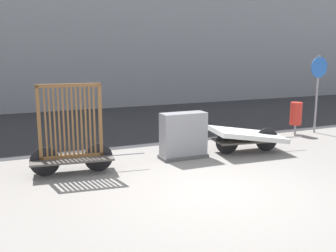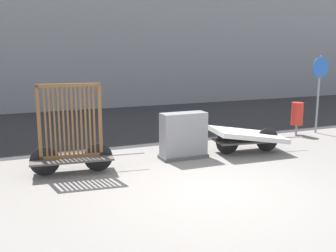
{
  "view_description": "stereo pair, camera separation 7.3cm",
  "coord_description": "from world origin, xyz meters",
  "px_view_note": "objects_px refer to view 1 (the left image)",
  "views": [
    {
      "loc": [
        -3.43,
        -5.87,
        2.51
      ],
      "look_at": [
        0.0,
        2.05,
        0.84
      ],
      "focal_mm": 42.0,
      "sensor_mm": 36.0,
      "label": 1
    },
    {
      "loc": [
        -3.36,
        -5.9,
        2.51
      ],
      "look_at": [
        0.0,
        2.05,
        0.84
      ],
      "focal_mm": 42.0,
      "sensor_mm": 36.0,
      "label": 2
    }
  ],
  "objects_px": {
    "bike_cart_with_bedframe": "(72,142)",
    "utility_cabinet": "(183,137)",
    "sign_post": "(318,82)",
    "trash_bin": "(296,114)",
    "bike_cart_with_mattress": "(248,136)"
  },
  "relations": [
    {
      "from": "bike_cart_with_mattress",
      "to": "trash_bin",
      "type": "distance_m",
      "value": 2.82
    },
    {
      "from": "bike_cart_with_bedframe",
      "to": "sign_post",
      "type": "relative_size",
      "value": 1.01
    },
    {
      "from": "bike_cart_with_bedframe",
      "to": "bike_cart_with_mattress",
      "type": "distance_m",
      "value": 4.3
    },
    {
      "from": "bike_cart_with_bedframe",
      "to": "trash_bin",
      "type": "xyz_separation_m",
      "value": [
        6.84,
        1.2,
        -0.03
      ]
    },
    {
      "from": "utility_cabinet",
      "to": "sign_post",
      "type": "bearing_deg",
      "value": 11.54
    },
    {
      "from": "utility_cabinet",
      "to": "trash_bin",
      "type": "xyz_separation_m",
      "value": [
        4.23,
        1.03,
        0.13
      ]
    },
    {
      "from": "bike_cart_with_bedframe",
      "to": "utility_cabinet",
      "type": "height_order",
      "value": "bike_cart_with_bedframe"
    },
    {
      "from": "bike_cart_with_bedframe",
      "to": "utility_cabinet",
      "type": "xyz_separation_m",
      "value": [
        2.61,
        0.17,
        -0.16
      ]
    },
    {
      "from": "utility_cabinet",
      "to": "sign_post",
      "type": "relative_size",
      "value": 0.48
    },
    {
      "from": "bike_cart_with_bedframe",
      "to": "utility_cabinet",
      "type": "distance_m",
      "value": 2.62
    },
    {
      "from": "utility_cabinet",
      "to": "bike_cart_with_mattress",
      "type": "bearing_deg",
      "value": -5.73
    },
    {
      "from": "sign_post",
      "to": "bike_cart_with_bedframe",
      "type": "bearing_deg",
      "value": -171.11
    },
    {
      "from": "utility_cabinet",
      "to": "bike_cart_with_bedframe",
      "type": "bearing_deg",
      "value": -176.29
    },
    {
      "from": "bike_cart_with_bedframe",
      "to": "utility_cabinet",
      "type": "bearing_deg",
      "value": 10.05
    },
    {
      "from": "utility_cabinet",
      "to": "trash_bin",
      "type": "height_order",
      "value": "utility_cabinet"
    }
  ]
}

